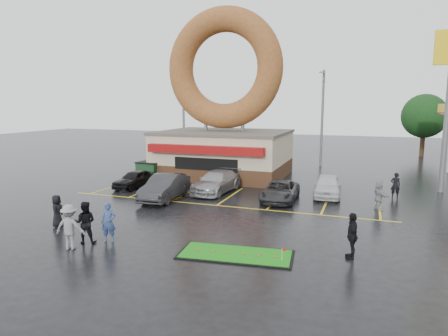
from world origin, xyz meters
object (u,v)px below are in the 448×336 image
(donut_shop, at_px, (224,122))
(car_silver, at_px, (216,182))
(person_blue, at_px, (109,222))
(dumpster, at_px, (149,171))
(car_white, at_px, (328,186))
(person_cameraman, at_px, (352,236))
(car_grey, at_px, (280,191))
(streetlight_left, at_px, (183,115))
(car_black, at_px, (135,179))
(putting_green, at_px, (236,254))
(streetlight_mid, at_px, (322,116))
(car_dgrey, at_px, (165,187))

(donut_shop, relative_size, car_silver, 2.73)
(person_blue, height_order, dumpster, person_blue)
(dumpster, bearing_deg, car_white, 2.57)
(donut_shop, height_order, person_cameraman, donut_shop)
(donut_shop, xyz_separation_m, car_grey, (6.26, -7.11, -3.87))
(person_cameraman, bearing_deg, car_white, -176.17)
(streetlight_left, relative_size, car_white, 2.20)
(car_silver, distance_m, dumpster, 7.12)
(car_white, bearing_deg, person_blue, -127.43)
(car_silver, distance_m, car_white, 7.29)
(streetlight_left, xyz_separation_m, car_white, (15.89, -11.92, -4.08))
(car_grey, xyz_separation_m, dumpster, (-11.20, 3.45, 0.05))
(donut_shop, bearing_deg, person_cameraman, -54.92)
(car_black, relative_size, person_blue, 2.13)
(car_black, relative_size, putting_green, 0.79)
(car_grey, distance_m, person_blue, 11.24)
(car_grey, bearing_deg, donut_shop, 129.14)
(streetlight_left, bearing_deg, streetlight_mid, 4.09)
(car_white, xyz_separation_m, dumpster, (-13.83, 1.30, -0.05))
(car_silver, height_order, person_blue, person_blue)
(person_cameraman, relative_size, putting_green, 0.39)
(car_dgrey, distance_m, dumpster, 7.04)
(car_grey, xyz_separation_m, car_white, (2.63, 2.14, 0.10))
(donut_shop, distance_m, car_grey, 10.23)
(donut_shop, height_order, car_grey, donut_shop)
(person_blue, bearing_deg, dumpster, 92.11)
(car_dgrey, distance_m, person_cameraman, 12.94)
(donut_shop, distance_m, car_white, 10.86)
(car_white, bearing_deg, dumpster, 171.10)
(car_black, relative_size, car_silver, 0.75)
(car_black, relative_size, car_dgrey, 0.78)
(streetlight_left, bearing_deg, car_silver, -56.52)
(donut_shop, relative_size, person_blue, 7.78)
(donut_shop, xyz_separation_m, car_silver, (1.71, -6.22, -3.75))
(donut_shop, distance_m, streetlight_mid, 10.59)
(car_silver, bearing_deg, car_grey, -6.83)
(donut_shop, bearing_deg, car_white, -29.21)
(streetlight_mid, height_order, car_dgrey, streetlight_mid)
(streetlight_mid, distance_m, car_white, 13.68)
(car_silver, bearing_deg, car_black, -169.59)
(donut_shop, bearing_deg, car_black, -121.76)
(car_white, xyz_separation_m, putting_green, (-2.40, -11.62, -0.66))
(car_silver, bearing_deg, streetlight_mid, 73.85)
(car_black, bearing_deg, car_white, 16.04)
(donut_shop, xyz_separation_m, putting_green, (6.49, -16.59, -4.43))
(car_dgrey, height_order, putting_green, car_dgrey)
(car_silver, xyz_separation_m, person_blue, (-0.87, -10.74, 0.15))
(car_black, distance_m, putting_green, 14.50)
(donut_shop, bearing_deg, streetlight_left, 135.22)
(streetlight_left, xyz_separation_m, streetlight_mid, (14.00, 1.00, 0.00))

